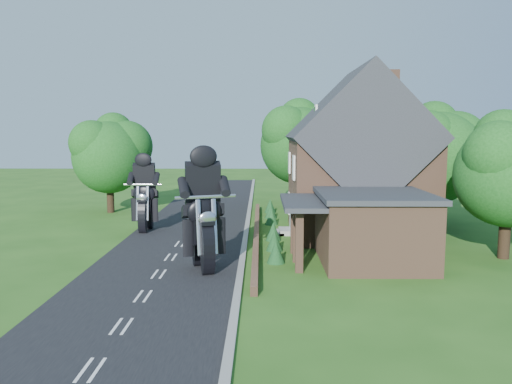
{
  "coord_description": "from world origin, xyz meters",
  "views": [
    {
      "loc": [
        4.56,
        -24.63,
        6.37
      ],
      "look_at": [
        4.28,
        4.51,
        2.8
      ],
      "focal_mm": 35.0,
      "sensor_mm": 36.0,
      "label": 1
    }
  ],
  "objects_px": {
    "motorcycle_lead": "(204,252)",
    "annex": "(370,227)",
    "house": "(357,164)",
    "motorcycle_follow": "(146,220)",
    "garden_wall": "(256,234)"
  },
  "relations": [
    {
      "from": "motorcycle_lead",
      "to": "motorcycle_follow",
      "type": "relative_size",
      "value": 1.15
    },
    {
      "from": "garden_wall",
      "to": "motorcycle_follow",
      "type": "distance_m",
      "value": 7.31
    },
    {
      "from": "house",
      "to": "garden_wall",
      "type": "bearing_deg",
      "value": -170.83
    },
    {
      "from": "house",
      "to": "motorcycle_lead",
      "type": "distance_m",
      "value": 12.45
    },
    {
      "from": "motorcycle_lead",
      "to": "motorcycle_follow",
      "type": "bearing_deg",
      "value": -81.91
    },
    {
      "from": "garden_wall",
      "to": "house",
      "type": "distance_m",
      "value": 7.52
    },
    {
      "from": "annex",
      "to": "motorcycle_follow",
      "type": "height_order",
      "value": "annex"
    },
    {
      "from": "motorcycle_follow",
      "to": "motorcycle_lead",
      "type": "bearing_deg",
      "value": 120.02
    },
    {
      "from": "house",
      "to": "motorcycle_follow",
      "type": "relative_size",
      "value": 6.37
    },
    {
      "from": "garden_wall",
      "to": "house",
      "type": "xyz_separation_m",
      "value": [
        6.19,
        1.0,
        4.14
      ]
    },
    {
      "from": "annex",
      "to": "motorcycle_lead",
      "type": "height_order",
      "value": "annex"
    },
    {
      "from": "motorcycle_lead",
      "to": "annex",
      "type": "bearing_deg",
      "value": 171.42
    },
    {
      "from": "garden_wall",
      "to": "annex",
      "type": "bearing_deg",
      "value": -46.16
    },
    {
      "from": "house",
      "to": "annex",
      "type": "relative_size",
      "value": 1.45
    },
    {
      "from": "garden_wall",
      "to": "motorcycle_follow",
      "type": "xyz_separation_m",
      "value": [
        -7.1,
        1.67,
        0.55
      ]
    }
  ]
}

